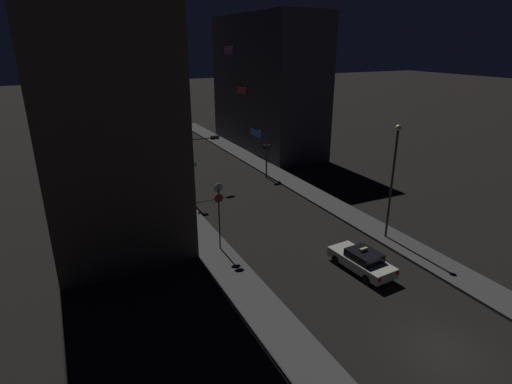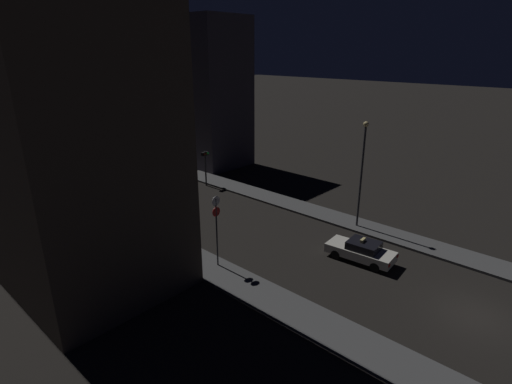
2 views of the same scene
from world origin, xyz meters
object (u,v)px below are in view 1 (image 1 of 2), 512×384
object	(u,v)px
taxi	(362,260)
traffic_light_overhead	(195,152)
traffic_light_left_kerb	(192,174)
street_lamp_near_block	(393,172)
traffic_light_right_kerb	(267,154)
sign_pole_left	(219,210)

from	to	relation	value
taxi	traffic_light_overhead	distance (m)	19.99
traffic_light_overhead	traffic_light_left_kerb	distance (m)	4.23
street_lamp_near_block	traffic_light_left_kerb	bearing A→B (deg)	129.73
taxi	traffic_light_right_kerb	bearing A→B (deg)	80.08
traffic_light_left_kerb	street_lamp_near_block	xyz separation A→B (m)	(10.53, -12.67, 2.31)
traffic_light_left_kerb	sign_pole_left	distance (m)	9.13
sign_pole_left	street_lamp_near_block	world-z (taller)	street_lamp_near_block
traffic_light_overhead	sign_pole_left	xyz separation A→B (m)	(-2.59, -12.87, -0.69)
traffic_light_right_kerb	street_lamp_near_block	xyz separation A→B (m)	(1.18, -16.60, 2.50)
traffic_light_overhead	traffic_light_right_kerb	xyz separation A→B (m)	(7.77, 0.13, -1.13)
traffic_light_overhead	traffic_light_right_kerb	bearing A→B (deg)	0.94
traffic_light_left_kerb	traffic_light_right_kerb	size ratio (longest dim) A/B	1.08
traffic_light_left_kerb	sign_pole_left	world-z (taller)	sign_pole_left
traffic_light_right_kerb	street_lamp_near_block	world-z (taller)	street_lamp_near_block
traffic_light_right_kerb	sign_pole_left	distance (m)	16.63
traffic_light_left_kerb	traffic_light_overhead	bearing A→B (deg)	67.43
sign_pole_left	street_lamp_near_block	distance (m)	12.27
traffic_light_overhead	street_lamp_near_block	bearing A→B (deg)	-61.49
traffic_light_left_kerb	taxi	bearing A→B (deg)	-68.92
traffic_light_right_kerb	street_lamp_near_block	bearing A→B (deg)	-85.94
street_lamp_near_block	sign_pole_left	bearing A→B (deg)	162.68
taxi	street_lamp_near_block	size ratio (longest dim) A/B	0.56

